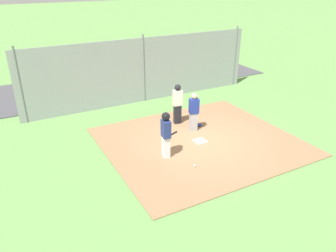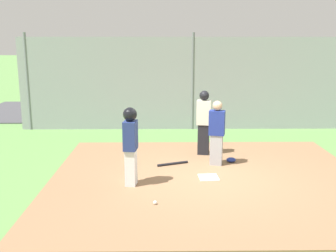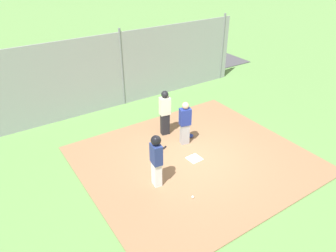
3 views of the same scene
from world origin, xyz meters
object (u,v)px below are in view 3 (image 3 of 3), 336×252
at_px(catcher_mask, 190,136).
at_px(parked_car_red, 81,68).
at_px(baseball, 193,197).
at_px(home_plate, 194,159).
at_px(runner, 156,157).
at_px(catcher, 185,123).
at_px(parked_car_dark, 155,60).
at_px(baseball_bat, 159,152).
at_px(umpire, 165,112).

xyz_separation_m(catcher_mask, parked_car_red, (1.23, -7.92, 0.52)).
height_order(catcher_mask, parked_car_red, parked_car_red).
bearing_deg(baseball, home_plate, -128.93).
distance_m(home_plate, runner, 2.03).
distance_m(home_plate, baseball, 1.90).
distance_m(catcher, parked_car_dark, 7.70).
relative_size(home_plate, catcher, 0.27).
xyz_separation_m(baseball_bat, catcher_mask, (-1.51, -0.20, 0.03)).
distance_m(umpire, baseball, 3.73).
relative_size(runner, parked_car_red, 0.40).
bearing_deg(parked_car_dark, parked_car_red, 156.53).
distance_m(catcher, runner, 2.46).
distance_m(umpire, parked_car_red, 7.21).
distance_m(umpire, runner, 2.94).
bearing_deg(baseball, runner, -63.32).
height_order(runner, baseball_bat, runner).
height_order(baseball_bat, catcher_mask, catcher_mask).
distance_m(catcher, baseball_bat, 1.36).
height_order(catcher, catcher_mask, catcher).
height_order(baseball, parked_car_dark, parked_car_dark).
distance_m(catcher_mask, baseball, 3.27).
height_order(parked_car_dark, parked_car_red, same).
xyz_separation_m(home_plate, runner, (1.73, 0.41, 0.97)).
bearing_deg(parked_car_red, catcher_mask, -82.30).
bearing_deg(baseball, umpire, -110.40).
distance_m(home_plate, catcher, 1.32).
height_order(baseball_bat, baseball, baseball).
bearing_deg(umpire, catcher, 24.49).
bearing_deg(home_plate, catcher_mask, -121.30).
relative_size(baseball_bat, baseball, 11.10).
bearing_deg(runner, baseball_bat, 63.29).
bearing_deg(umpire, catcher_mask, 51.78).
bearing_deg(runner, parked_car_dark, 66.43).
bearing_deg(parked_car_dark, catcher, -121.59).
xyz_separation_m(parked_car_dark, parked_car_red, (3.87, -1.05, 0.00)).
height_order(runner, parked_car_red, runner).
relative_size(catcher, parked_car_red, 0.38).
bearing_deg(baseball_bat, catcher, -21.01).
relative_size(home_plate, runner, 0.26).
relative_size(catcher, baseball, 21.94).
xyz_separation_m(runner, catcher_mask, (-2.44, -1.58, -0.92)).
bearing_deg(home_plate, baseball_bat, -50.66).
height_order(umpire, catcher_mask, umpire).
distance_m(baseball_bat, parked_car_red, 8.15).
distance_m(catcher_mask, parked_car_red, 8.03).
bearing_deg(parked_car_dark, runner, -129.23).
height_order(home_plate, baseball_bat, baseball_bat).
xyz_separation_m(umpire, baseball, (1.26, 3.39, -0.89)).
height_order(baseball_bat, parked_car_dark, parked_car_dark).
bearing_deg(baseball_bat, home_plate, -72.13).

